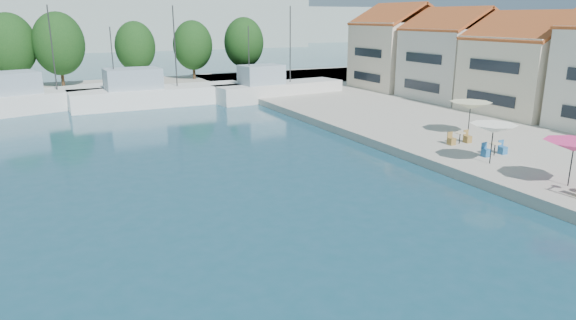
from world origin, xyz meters
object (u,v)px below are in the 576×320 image
umbrella_white (493,128)px  umbrella_pink (574,146)px  trawler_02 (33,100)px  trawler_03 (156,95)px  trawler_04 (276,90)px  umbrella_cream (471,105)px

umbrella_white → umbrella_pink: bearing=-85.4°
trawler_02 → trawler_03: (11.26, -1.91, 0.00)m
trawler_04 → umbrella_cream: size_ratio=5.11×
trawler_04 → umbrella_cream: bearing=-87.3°
trawler_02 → umbrella_pink: (23.63, -38.87, 1.56)m
trawler_03 → trawler_04: size_ratio=1.19×
trawler_04 → umbrella_pink: 34.97m
trawler_04 → umbrella_white: size_ratio=5.73×
umbrella_white → umbrella_cream: umbrella_cream is taller
trawler_02 → trawler_03: size_ratio=1.07×
umbrella_pink → umbrella_cream: bearing=69.4°
umbrella_pink → umbrella_cream: size_ratio=0.98×
trawler_04 → umbrella_cream: 24.50m
trawler_02 → umbrella_cream: (27.70, -28.07, 1.63)m
umbrella_white → umbrella_cream: size_ratio=0.89×
trawler_03 → umbrella_pink: bearing=-72.7°
trawler_02 → trawler_04: (23.76, -3.94, 0.00)m
umbrella_pink → trawler_03: bearing=108.5°
trawler_03 → umbrella_white: bearing=-70.8°
trawler_02 → trawler_03: bearing=-27.0°
trawler_02 → trawler_03: same height
trawler_03 → trawler_04: same height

